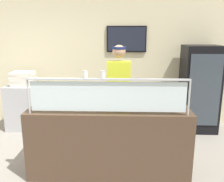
{
  "coord_description": "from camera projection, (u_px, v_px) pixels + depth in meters",
  "views": [
    {
      "loc": [
        1.25,
        -2.86,
        1.97
      ],
      "look_at": [
        1.13,
        0.38,
        1.17
      ],
      "focal_mm": 39.32,
      "sensor_mm": 36.0,
      "label": 1
    }
  ],
  "objects": [
    {
      "name": "ground_plane",
      "position": [
        111.0,
        149.0,
        4.22
      ],
      "size": [
        12.0,
        12.0,
        0.0
      ],
      "primitive_type": "plane",
      "color": "gray",
      "rests_on": "ground"
    },
    {
      "name": "shop_rear_unit",
      "position": [
        114.0,
        61.0,
        5.24
      ],
      "size": [
        6.59,
        0.13,
        2.7
      ],
      "color": "beige",
      "rests_on": "ground"
    },
    {
      "name": "serving_counter",
      "position": [
        109.0,
        139.0,
        3.47
      ],
      "size": [
        2.19,
        0.7,
        0.95
      ],
      "primitive_type": "cube",
      "color": "#4C3828",
      "rests_on": "ground"
    },
    {
      "name": "sneeze_guard",
      "position": [
        108.0,
        92.0,
        3.01
      ],
      "size": [
        2.01,
        0.06,
        0.46
      ],
      "color": "#B2B5BC",
      "rests_on": "serving_counter"
    },
    {
      "name": "pizza_tray",
      "position": [
        117.0,
        105.0,
        3.43
      ],
      "size": [
        0.42,
        0.42,
        0.04
      ],
      "color": "#9EA0A8",
      "rests_on": "serving_counter"
    },
    {
      "name": "pizza_server",
      "position": [
        119.0,
        104.0,
        3.41
      ],
      "size": [
        0.08,
        0.28,
        0.01
      ],
      "primitive_type": "cube",
      "rotation": [
        0.0,
        0.0,
        0.03
      ],
      "color": "#ADAFB7",
      "rests_on": "pizza_tray"
    },
    {
      "name": "parmesan_shaker",
      "position": [
        85.0,
        75.0,
        2.97
      ],
      "size": [
        0.06,
        0.06,
        0.09
      ],
      "color": "white",
      "rests_on": "sneeze_guard"
    },
    {
      "name": "pepper_flake_shaker",
      "position": [
        103.0,
        75.0,
        2.96
      ],
      "size": [
        0.06,
        0.06,
        0.1
      ],
      "color": "white",
      "rests_on": "sneeze_guard"
    },
    {
      "name": "worker_figure",
      "position": [
        119.0,
        91.0,
        4.03
      ],
      "size": [
        0.41,
        0.5,
        1.76
      ],
      "color": "#23232D",
      "rests_on": "ground"
    },
    {
      "name": "drink_fridge",
      "position": [
        199.0,
        89.0,
        4.86
      ],
      "size": [
        0.69,
        0.62,
        1.71
      ],
      "color": "black",
      "rests_on": "ground"
    },
    {
      "name": "prep_shelf",
      "position": [
        26.0,
        107.0,
        5.04
      ],
      "size": [
        0.7,
        0.55,
        0.91
      ],
      "primitive_type": "cube",
      "color": "#B7BABF",
      "rests_on": "ground"
    },
    {
      "name": "pizza_box_stack",
      "position": [
        23.0,
        79.0,
        4.9
      ],
      "size": [
        0.46,
        0.43,
        0.27
      ],
      "color": "silver",
      "rests_on": "prep_shelf"
    }
  ]
}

